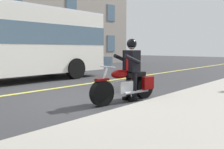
% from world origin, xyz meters
% --- Properties ---
extents(ground_plane, '(80.00, 80.00, 0.00)m').
position_xyz_m(ground_plane, '(0.00, 0.00, 0.00)').
color(ground_plane, '#333335').
extents(lane_center_stripe, '(60.00, 0.16, 0.01)m').
position_xyz_m(lane_center_stripe, '(0.00, -2.00, 0.01)').
color(lane_center_stripe, '#E5DB4C').
rests_on(lane_center_stripe, ground_plane).
extents(motorcycle_main, '(2.22, 0.78, 1.26)m').
position_xyz_m(motorcycle_main, '(-0.83, 1.29, 0.45)').
color(motorcycle_main, black).
rests_on(motorcycle_main, ground_plane).
extents(rider_main, '(0.67, 0.61, 1.74)m').
position_xyz_m(rider_main, '(-1.02, 1.32, 1.04)').
color(rider_main, black).
rests_on(rider_main, ground_plane).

